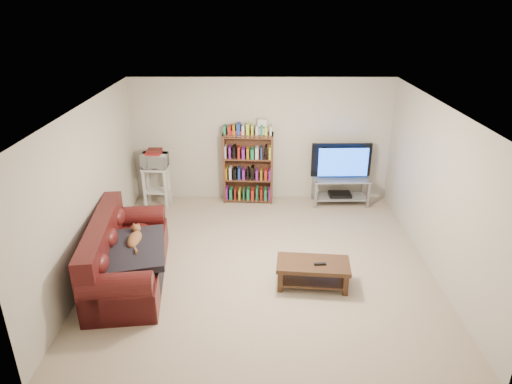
{
  "coord_description": "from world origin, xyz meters",
  "views": [
    {
      "loc": [
        -0.08,
        -6.02,
        3.75
      ],
      "look_at": [
        -0.1,
        0.4,
        1.0
      ],
      "focal_mm": 32.0,
      "sensor_mm": 36.0,
      "label": 1
    }
  ],
  "objects_px": {
    "sofa": "(123,259)",
    "coffee_table": "(313,270)",
    "bookshelf": "(248,167)",
    "tv_stand": "(340,186)"
  },
  "relations": [
    {
      "from": "bookshelf",
      "to": "sofa",
      "type": "bearing_deg",
      "value": -119.12
    },
    {
      "from": "coffee_table",
      "to": "tv_stand",
      "type": "relative_size",
      "value": 0.97
    },
    {
      "from": "sofa",
      "to": "tv_stand",
      "type": "xyz_separation_m",
      "value": [
        3.53,
        2.63,
        0.04
      ]
    },
    {
      "from": "sofa",
      "to": "coffee_table",
      "type": "height_order",
      "value": "sofa"
    },
    {
      "from": "sofa",
      "to": "coffee_table",
      "type": "bearing_deg",
      "value": -9.9
    },
    {
      "from": "tv_stand",
      "to": "bookshelf",
      "type": "bearing_deg",
      "value": 174.91
    },
    {
      "from": "tv_stand",
      "to": "bookshelf",
      "type": "distance_m",
      "value": 1.83
    },
    {
      "from": "sofa",
      "to": "bookshelf",
      "type": "height_order",
      "value": "bookshelf"
    },
    {
      "from": "tv_stand",
      "to": "bookshelf",
      "type": "height_order",
      "value": "bookshelf"
    },
    {
      "from": "coffee_table",
      "to": "tv_stand",
      "type": "bearing_deg",
      "value": 78.51
    }
  ]
}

